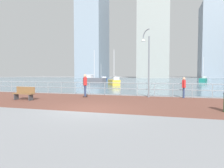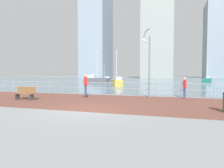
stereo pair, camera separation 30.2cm
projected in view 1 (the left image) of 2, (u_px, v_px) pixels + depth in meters
name	position (u px, v px, depth m)	size (l,w,h in m)	color
ground	(151.00, 82.00, 48.22)	(220.00, 220.00, 0.00)	gray
brick_paving	(108.00, 101.00, 12.68)	(28.00, 7.41, 0.01)	brown
harbor_water	(154.00, 80.00, 59.49)	(180.00, 88.00, 0.00)	slate
waterfront_railing	(121.00, 87.00, 16.21)	(25.25, 0.06, 1.08)	#8C99A3
lamppost	(147.00, 60.00, 14.99)	(0.75, 0.55, 5.30)	slate
skateboarder	(85.00, 83.00, 14.94)	(0.40, 0.51, 1.79)	black
bystander	(184.00, 86.00, 14.51)	(0.24, 0.55, 1.56)	navy
park_bench	(24.00, 93.00, 13.35)	(1.63, 0.55, 0.92)	brown
sailboat_blue	(101.00, 79.00, 54.48)	(3.36, 1.17, 4.66)	#284799
sailboat_ivory	(203.00, 80.00, 44.75)	(2.44, 4.36, 5.85)	#197266
sailboat_teal	(114.00, 82.00, 31.99)	(3.02, 4.30, 5.85)	gold
sailboat_white	(94.00, 80.00, 40.54)	(5.08, 2.53, 6.84)	#595960
tower_concrete	(216.00, 41.00, 100.46)	(15.32, 14.73, 40.36)	#8493A3
tower_steel	(154.00, 38.00, 93.96)	(14.57, 16.80, 40.37)	#939993
tower_slate	(93.00, 36.00, 94.12)	(11.97, 16.37, 42.78)	#8493A3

